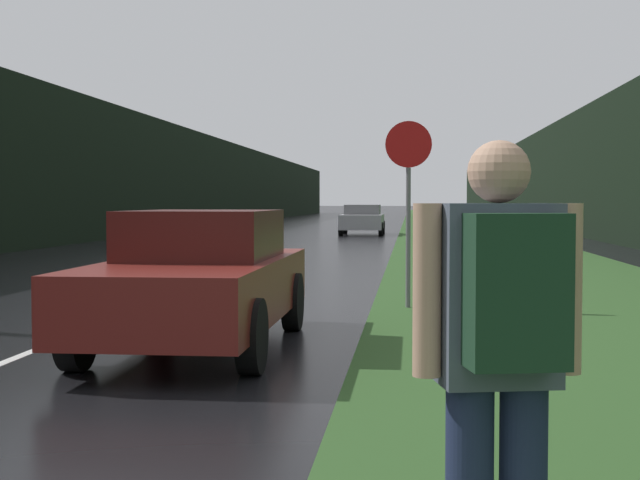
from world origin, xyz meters
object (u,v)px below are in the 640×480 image
Objects in this scene: car_passing_far at (362,220)px; car_passing_near at (200,278)px; hitchhiker_with_backpack at (501,354)px; stop_sign at (408,193)px.

car_passing_near is at bearing 90.00° from car_passing_far.
hitchhiker_with_backpack is 6.76m from car_passing_near.
hitchhiker_with_backpack reaches higher than car_passing_near.
stop_sign reaches higher than hitchhiker_with_backpack.
car_passing_near is 32.52m from car_passing_far.
stop_sign is at bearing 80.17° from hitchhiker_with_backpack.
hitchhiker_with_backpack is 0.40× the size of car_passing_near.
stop_sign is 9.98m from hitchhiker_with_backpack.
stop_sign is 4.44m from car_passing_near.
car_passing_near is at bearing -121.12° from stop_sign.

